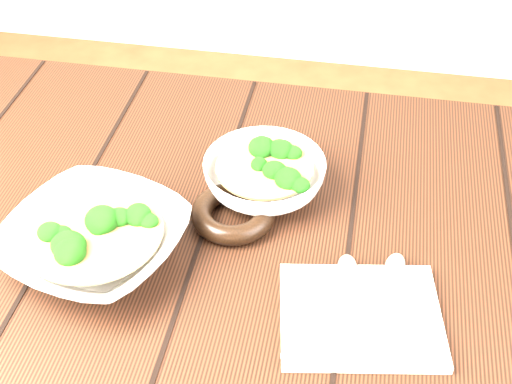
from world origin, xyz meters
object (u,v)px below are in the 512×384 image
(soup_bowl_front, at_px, (95,240))
(napkin, at_px, (361,316))
(trivet, at_px, (233,213))
(table, at_px, (220,295))
(soup_bowl_back, at_px, (264,176))

(soup_bowl_front, relative_size, napkin, 1.45)
(soup_bowl_front, bearing_deg, trivet, 31.51)
(table, height_order, soup_bowl_front, soup_bowl_front)
(table, relative_size, trivet, 10.15)
(soup_bowl_back, xyz_separation_m, napkin, (0.16, -0.21, -0.02))
(table, relative_size, soup_bowl_back, 6.01)
(soup_bowl_front, distance_m, napkin, 0.36)
(soup_bowl_front, distance_m, trivet, 0.19)
(soup_bowl_back, relative_size, trivet, 1.69)
(trivet, relative_size, napkin, 0.61)
(soup_bowl_back, relative_size, napkin, 1.03)
(soup_bowl_front, relative_size, trivet, 2.39)
(table, bearing_deg, napkin, -27.29)
(trivet, bearing_deg, soup_bowl_back, 65.34)
(napkin, bearing_deg, trivet, 133.43)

